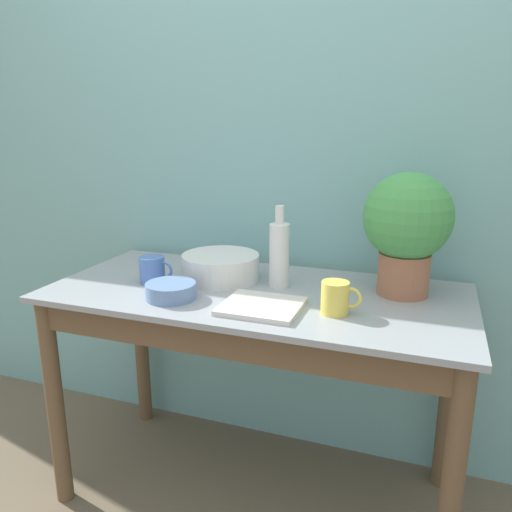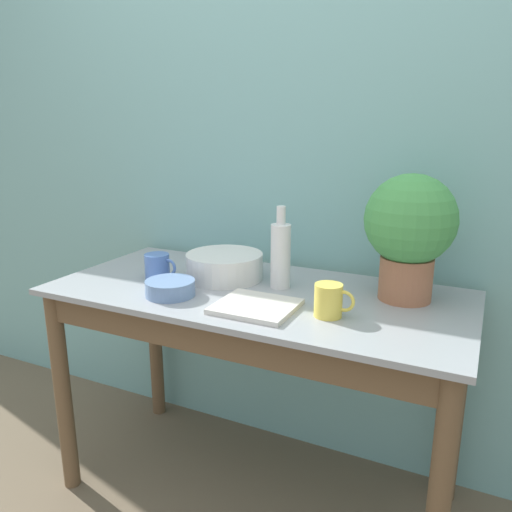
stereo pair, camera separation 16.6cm
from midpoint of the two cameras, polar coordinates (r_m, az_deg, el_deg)
name	(u,v)px [view 1 (the left image)]	position (r m, az deg, el deg)	size (l,w,h in m)	color
wall_back	(289,163)	(1.96, 1.39, 10.57)	(6.00, 0.05, 2.40)	#7AB2B2
counter_table	(253,335)	(1.73, -3.08, -9.04)	(1.41, 0.66, 0.80)	brown
potted_plant	(407,225)	(1.64, 14.16, 3.42)	(0.28, 0.28, 0.40)	#A36647
bowl_wash_large	(221,267)	(1.81, -6.69, -1.28)	(0.28, 0.28, 0.09)	silver
bottle_tall	(279,253)	(1.70, -0.10, 0.26)	(0.07, 0.07, 0.28)	white
mug_blue	(153,270)	(1.81, -14.30, -1.58)	(0.13, 0.09, 0.09)	#4C70B7
mug_yellow	(336,298)	(1.48, 5.97, -4.81)	(0.12, 0.08, 0.10)	#E5CC4C
bowl_small_blue	(171,291)	(1.64, -12.58, -3.95)	(0.16, 0.16, 0.05)	#6684B2
tray_board	(262,306)	(1.53, -2.47, -5.82)	(0.24, 0.22, 0.02)	beige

